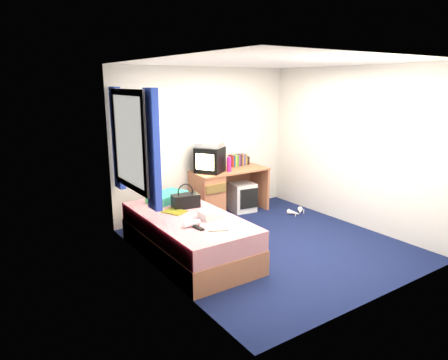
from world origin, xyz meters
TOP-DOWN VIEW (x-y plane):
  - ground at (0.00, 0.00)m, footprint 3.40×3.40m
  - room_shell at (0.00, 0.00)m, footprint 3.40×3.40m
  - bed at (-1.10, 0.30)m, footprint 1.01×2.00m
  - pillow at (-1.03, 1.01)m, footprint 0.61×0.51m
  - desk at (0.04, 1.44)m, footprint 1.30×0.55m
  - storage_cube at (0.56, 1.40)m, footprint 0.44×0.44m
  - crt_tv at (-0.06, 1.44)m, footprint 0.54×0.54m
  - vcr at (-0.06, 1.44)m, footprint 0.44×0.47m
  - book_row at (0.61, 1.60)m, footprint 0.31×0.13m
  - picture_frame at (0.83, 1.63)m, footprint 0.02×0.12m
  - pink_water_bottle at (0.22, 1.30)m, footprint 0.07×0.07m
  - aerosol_can at (0.20, 1.50)m, footprint 0.06×0.06m
  - handbag at (-0.96, 0.61)m, footprint 0.38×0.25m
  - towel at (-0.91, 0.06)m, footprint 0.27×0.22m
  - magazine at (-1.18, 0.51)m, footprint 0.31×0.34m
  - water_bottle at (-1.26, -0.07)m, footprint 0.20×0.08m
  - colour_swatch_fan at (-1.07, -0.35)m, footprint 0.23×0.14m
  - remote_control at (-1.23, -0.19)m, footprint 0.07×0.16m
  - window_assembly at (-1.55, 0.90)m, footprint 0.11×1.42m
  - white_heels at (1.21, 0.72)m, footprint 0.34×0.24m

SIDE VIEW (x-z plane):
  - ground at x=0.00m, z-range 0.00..0.00m
  - white_heels at x=1.21m, z-range -0.01..0.09m
  - storage_cube at x=0.56m, z-range 0.00..0.49m
  - bed at x=-1.10m, z-range 0.00..0.54m
  - desk at x=0.04m, z-range 0.03..0.78m
  - colour_swatch_fan at x=-1.07m, z-range 0.54..0.55m
  - magazine at x=-1.18m, z-range 0.54..0.55m
  - remote_control at x=-1.23m, z-range 0.54..0.56m
  - water_bottle at x=-1.26m, z-range 0.54..0.61m
  - towel at x=-0.91m, z-range 0.54..0.63m
  - pillow at x=-1.03m, z-range 0.54..0.66m
  - handbag at x=-0.96m, z-range 0.47..0.80m
  - picture_frame at x=0.83m, z-range 0.75..0.89m
  - aerosol_can at x=0.20m, z-range 0.75..0.94m
  - book_row at x=0.61m, z-range 0.75..0.95m
  - pink_water_bottle at x=0.22m, z-range 0.75..0.97m
  - crt_tv at x=-0.06m, z-range 0.75..1.15m
  - vcr at x=-0.06m, z-range 1.15..1.23m
  - window_assembly at x=-1.55m, z-range 0.72..2.12m
  - room_shell at x=0.00m, z-range -0.25..3.15m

